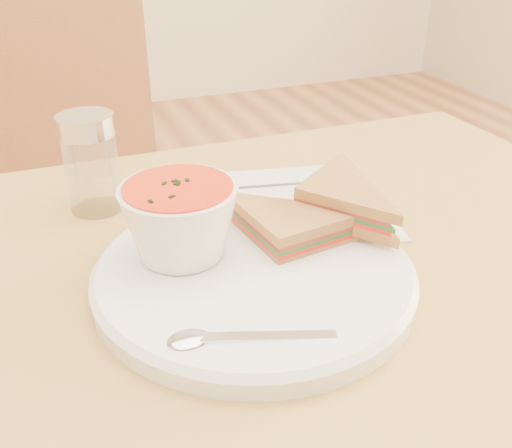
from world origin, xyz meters
name	(u,v)px	position (x,y,z in m)	size (l,w,h in m)	color
chair_far	(92,242)	(-0.09, 0.63, 0.46)	(0.41, 0.41, 0.92)	brown
plate	(254,275)	(0.01, 0.00, 0.76)	(0.30, 0.30, 0.02)	white
soup_bowl	(180,225)	(-0.05, 0.04, 0.80)	(0.11, 0.11, 0.08)	white
sandwich_half_a	(278,255)	(0.03, -0.02, 0.78)	(0.11, 0.11, 0.03)	#A27139
sandwich_half_b	(294,204)	(0.08, 0.05, 0.80)	(0.11, 0.11, 0.04)	#A27139
spoon	(254,338)	(-0.03, -0.10, 0.77)	(0.17, 0.03, 0.01)	silver
paper_menu	(262,207)	(0.08, 0.13, 0.75)	(0.28, 0.21, 0.00)	silver
condiment_shaker	(91,164)	(-0.10, 0.20, 0.81)	(0.06, 0.06, 0.11)	silver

